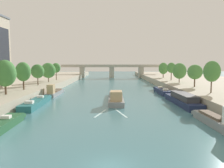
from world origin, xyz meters
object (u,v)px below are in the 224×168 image
object	(u,v)px
moored_boat_right_midway	(163,91)
tree_left_by_lamp	(57,68)
moored_boat_left_second	(55,92)
moored_boat_right_second	(183,100)
bridge_far	(112,69)
moored_boat_left_near	(37,102)
moored_boat_right_far	(219,120)
tree_right_by_lamp	(213,71)
tree_left_distant	(6,73)
tree_left_end_of_row	(24,72)
tree_right_distant	(172,68)
tree_right_midway	(180,71)
tree_right_third	(164,68)
tree_left_far	(38,71)
tree_right_past_mid	(196,72)
tree_left_third	(49,70)
barge_midriver	(117,97)

from	to	relation	value
moored_boat_right_midway	tree_left_by_lamp	bearing A→B (deg)	150.59
moored_boat_left_second	moored_boat_right_second	bearing A→B (deg)	-22.33
moored_boat_left_second	moored_boat_right_midway	size ratio (longest dim) A/B	0.92
bridge_far	moored_boat_left_near	bearing A→B (deg)	-100.81
moored_boat_left_second	moored_boat_right_far	bearing A→B (deg)	-43.74
tree_right_by_lamp	bridge_far	distance (m)	81.03
moored_boat_right_second	tree_left_distant	xyz separation A→B (m)	(-37.03, -0.85, 5.60)
tree_left_end_of_row	bridge_far	xyz separation A→B (m)	(21.45, 72.36, -1.76)
moored_boat_right_second	tree_right_distant	world-z (taller)	tree_right_distant
tree_right_midway	tree_right_third	world-z (taller)	tree_right_third
tree_left_end_of_row	tree_left_far	world-z (taller)	tree_left_end_of_row
moored_boat_left_second	tree_left_far	bearing A→B (deg)	141.86
moored_boat_right_far	tree_right_past_mid	distance (m)	30.82
moored_boat_right_far	tree_right_third	xyz separation A→B (m)	(8.03, 64.70, 5.33)
moored_boat_left_second	tree_left_far	world-z (taller)	tree_left_far
bridge_far	tree_left_distant	bearing A→B (deg)	-105.23
tree_right_by_lamp	tree_right_midway	distance (m)	23.85
moored_boat_left_second	tree_right_distant	world-z (taller)	tree_right_distant
tree_right_third	moored_boat_left_near	bearing A→B (deg)	-127.40
tree_left_end_of_row	tree_right_third	distance (m)	60.48
moored_boat_right_far	moored_boat_right_second	distance (m)	16.20
moored_boat_right_far	bridge_far	size ratio (longest dim) A/B	0.20
tree_left_far	tree_right_past_mid	bearing A→B (deg)	-5.52
moored_boat_right_second	tree_left_third	size ratio (longest dim) A/B	2.51
moored_boat_right_second	moored_boat_right_midway	bearing A→B (deg)	91.60
moored_boat_left_near	bridge_far	world-z (taller)	bridge_far
tree_right_third	tree_left_by_lamp	bearing A→B (deg)	-164.70
tree_right_midway	tree_left_by_lamp	bearing A→B (deg)	165.57
moored_boat_right_midway	tree_right_by_lamp	bearing A→B (deg)	-64.31
tree_left_end_of_row	moored_boat_right_midway	bearing A→B (deg)	14.26
moored_boat_left_second	moored_boat_right_midway	bearing A→B (deg)	7.14
moored_boat_left_near	tree_left_end_of_row	distance (m)	11.98
moored_boat_left_second	moored_boat_right_midway	xyz separation A→B (m)	(30.09, 3.77, -0.25)
barge_midriver	tree_left_end_of_row	bearing A→B (deg)	172.28
tree_right_distant	tree_right_third	bearing A→B (deg)	89.23
moored_boat_right_midway	tree_left_distant	world-z (taller)	tree_left_distant
moored_boat_left_near	tree_left_by_lamp	world-z (taller)	tree_left_by_lamp
moored_boat_right_far	tree_right_distant	bearing A→B (deg)	81.32
moored_boat_right_midway	tree_left_by_lamp	distance (m)	41.60
tree_right_by_lamp	tree_right_distant	size ratio (longest dim) A/B	1.06
moored_boat_left_near	moored_boat_right_far	bearing A→B (deg)	-26.32
moored_boat_left_second	moored_boat_right_far	size ratio (longest dim) A/B	1.00
moored_boat_left_second	moored_boat_right_midway	world-z (taller)	moored_boat_left_second
moored_boat_left_second	tree_left_distant	world-z (taller)	tree_left_distant
tree_left_by_lamp	tree_right_distant	bearing A→B (deg)	-1.66
moored_boat_right_midway	tree_right_past_mid	size ratio (longest dim) A/B	2.10
tree_right_by_lamp	moored_boat_left_near	bearing A→B (deg)	-175.68
tree_left_third	tree_right_distant	distance (m)	44.55
tree_left_third	tree_right_past_mid	distance (m)	46.22
tree_right_distant	tree_right_past_mid	bearing A→B (deg)	-89.46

